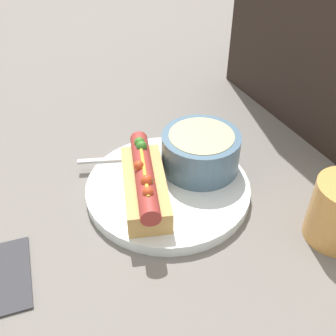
% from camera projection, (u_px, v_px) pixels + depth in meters
% --- Properties ---
extents(ground_plane, '(4.00, 4.00, 0.00)m').
position_uv_depth(ground_plane, '(168.00, 192.00, 0.59)').
color(ground_plane, slate).
extents(dinner_plate, '(0.24, 0.24, 0.02)m').
position_uv_depth(dinner_plate, '(168.00, 188.00, 0.58)').
color(dinner_plate, white).
rests_on(dinner_plate, ground_plane).
extents(hot_dog, '(0.17, 0.10, 0.06)m').
position_uv_depth(hot_dog, '(145.00, 183.00, 0.54)').
color(hot_dog, tan).
rests_on(hot_dog, dinner_plate).
extents(soup_bowl, '(0.12, 0.12, 0.06)m').
position_uv_depth(soup_bowl, '(201.00, 150.00, 0.59)').
color(soup_bowl, slate).
rests_on(soup_bowl, dinner_plate).
extents(spoon, '(0.07, 0.16, 0.01)m').
position_uv_depth(spoon, '(153.00, 156.00, 0.62)').
color(spoon, '#B7B7BC').
rests_on(spoon, dinner_plate).
extents(napkin, '(0.11, 0.07, 0.01)m').
position_uv_depth(napkin, '(5.00, 276.00, 0.47)').
color(napkin, '#333338').
rests_on(napkin, ground_plane).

